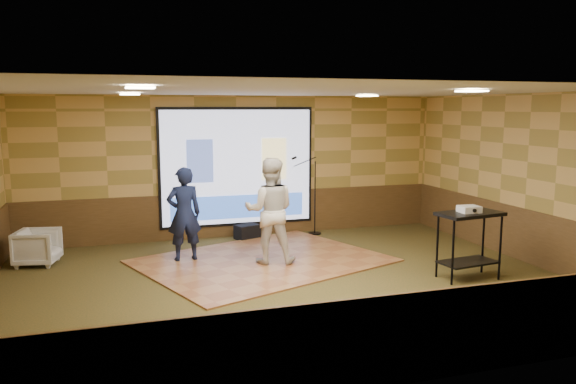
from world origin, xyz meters
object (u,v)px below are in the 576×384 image
object	(u,v)px
mic_stand	(312,212)
av_table	(469,231)
player_left	(184,214)
player_right	(270,211)
dance_floor	(263,261)
duffel_bag	(247,232)
projector_screen	(238,168)
banquet_chair	(38,247)
projector	(469,209)

from	to	relation	value
mic_stand	av_table	bearing A→B (deg)	-92.07
player_left	player_right	bearing A→B (deg)	152.11
dance_floor	player_right	xyz separation A→B (m)	(0.09, -0.17, 0.95)
duffel_bag	projector_screen	bearing A→B (deg)	111.41
mic_stand	duffel_bag	size ratio (longest dim) A/B	3.55
dance_floor	duffel_bag	distance (m)	1.83
player_right	banquet_chair	world-z (taller)	player_right
av_table	projector_screen	bearing A→B (deg)	125.16
player_right	duffel_bag	size ratio (longest dim) A/B	3.83
dance_floor	duffel_bag	size ratio (longest dim) A/B	8.39
player_left	mic_stand	bearing A→B (deg)	-159.25
dance_floor	duffel_bag	bearing A→B (deg)	85.24
av_table	player_right	bearing A→B (deg)	147.47
av_table	player_left	bearing A→B (deg)	150.36
duffel_bag	av_table	bearing A→B (deg)	-53.88
mic_stand	banquet_chair	xyz separation A→B (m)	(-5.45, -0.83, -0.18)
player_right	mic_stand	distance (m)	2.56
dance_floor	banquet_chair	size ratio (longest dim) A/B	5.86
player_left	duffel_bag	xyz separation A→B (m)	(1.48, 1.37, -0.72)
projector_screen	player_left	distance (m)	2.24
duffel_bag	dance_floor	bearing A→B (deg)	-94.76
dance_floor	player_left	bearing A→B (deg)	161.38
projector_screen	banquet_chair	world-z (taller)	projector_screen
player_right	duffel_bag	world-z (taller)	player_right
dance_floor	banquet_chair	world-z (taller)	banquet_chair
player_right	duffel_bag	distance (m)	2.15
projector	banquet_chair	xyz separation A→B (m)	(-6.71, 2.98, -0.83)
mic_stand	duffel_bag	distance (m)	1.51
player_left	mic_stand	xyz separation A→B (m)	(2.95, 1.39, -0.38)
projector	duffel_bag	bearing A→B (deg)	127.74
player_left	projector	size ratio (longest dim) A/B	5.36
av_table	projector	world-z (taller)	projector
projector_screen	player_left	world-z (taller)	projector_screen
player_right	projector	xyz separation A→B (m)	(2.79, -1.81, 0.19)
player_left	player_right	xyz separation A→B (m)	(1.42, -0.61, 0.09)
dance_floor	mic_stand	bearing A→B (deg)	48.54
player_right	projector	world-z (taller)	player_right
player_left	av_table	distance (m)	4.88
player_right	mic_stand	size ratio (longest dim) A/B	1.08
player_left	av_table	size ratio (longest dim) A/B	1.54
projector	banquet_chair	world-z (taller)	projector
projector_screen	dance_floor	distance (m)	2.58
player_left	banquet_chair	size ratio (longest dim) A/B	2.42
projector_screen	av_table	world-z (taller)	projector_screen
player_left	banquet_chair	bearing A→B (deg)	-17.06
projector_screen	player_right	distance (m)	2.35
mic_stand	duffel_bag	xyz separation A→B (m)	(-1.47, -0.02, -0.34)
projector	mic_stand	distance (m)	4.07
projector_screen	player_right	xyz separation A→B (m)	(0.06, -2.29, -0.52)
player_right	banquet_chair	distance (m)	4.14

